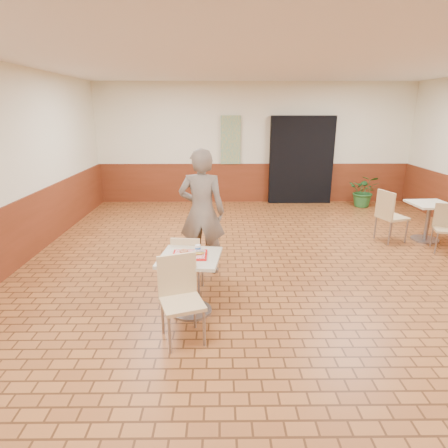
{
  "coord_description": "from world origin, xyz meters",
  "views": [
    {
      "loc": [
        -0.86,
        -4.69,
        2.33
      ],
      "look_at": [
        -0.82,
        -0.17,
        0.95
      ],
      "focal_mm": 30.0,
      "sensor_mm": 36.0,
      "label": 1
    }
  ],
  "objects_px": {
    "customer": "(202,212)",
    "serving_tray": "(190,255)",
    "main_table": "(190,275)",
    "chair_second_front": "(446,225)",
    "chair_main_front": "(180,294)",
    "chair_second_left": "(389,213)",
    "chair_main_back": "(187,262)",
    "potted_plant": "(364,191)",
    "second_table": "(429,215)",
    "ring_donut": "(184,251)",
    "long_john_donut": "(198,253)",
    "paper_cup": "(198,248)"
  },
  "relations": [
    {
      "from": "customer",
      "to": "serving_tray",
      "type": "xyz_separation_m",
      "value": [
        -0.09,
        -1.2,
        -0.19
      ]
    },
    {
      "from": "main_table",
      "to": "chair_second_front",
      "type": "relative_size",
      "value": 0.89
    },
    {
      "from": "chair_main_front",
      "to": "chair_second_left",
      "type": "height_order",
      "value": "chair_second_left"
    },
    {
      "from": "chair_main_front",
      "to": "customer",
      "type": "height_order",
      "value": "customer"
    },
    {
      "from": "chair_main_back",
      "to": "customer",
      "type": "distance_m",
      "value": 0.88
    },
    {
      "from": "main_table",
      "to": "potted_plant",
      "type": "bearing_deg",
      "value": 52.16
    },
    {
      "from": "second_table",
      "to": "chair_second_front",
      "type": "distance_m",
      "value": 0.5
    },
    {
      "from": "chair_main_back",
      "to": "chair_second_front",
      "type": "height_order",
      "value": "same"
    },
    {
      "from": "ring_donut",
      "to": "chair_second_left",
      "type": "relative_size",
      "value": 0.11
    },
    {
      "from": "ring_donut",
      "to": "chair_second_left",
      "type": "height_order",
      "value": "chair_second_left"
    },
    {
      "from": "chair_main_front",
      "to": "serving_tray",
      "type": "relative_size",
      "value": 2.27
    },
    {
      "from": "chair_main_back",
      "to": "potted_plant",
      "type": "distance_m",
      "value": 6.1
    },
    {
      "from": "serving_tray",
      "to": "chair_second_front",
      "type": "height_order",
      "value": "chair_second_front"
    },
    {
      "from": "main_table",
      "to": "chair_second_front",
      "type": "bearing_deg",
      "value": 25.91
    },
    {
      "from": "main_table",
      "to": "customer",
      "type": "distance_m",
      "value": 1.28
    },
    {
      "from": "ring_donut",
      "to": "long_john_donut",
      "type": "distance_m",
      "value": 0.18
    },
    {
      "from": "chair_main_front",
      "to": "chair_second_front",
      "type": "height_order",
      "value": "chair_main_front"
    },
    {
      "from": "customer",
      "to": "potted_plant",
      "type": "bearing_deg",
      "value": -129.01
    },
    {
      "from": "chair_main_front",
      "to": "long_john_donut",
      "type": "relative_size",
      "value": 5.57
    },
    {
      "from": "second_table",
      "to": "chair_second_left",
      "type": "relative_size",
      "value": 0.75
    },
    {
      "from": "customer",
      "to": "long_john_donut",
      "type": "height_order",
      "value": "customer"
    },
    {
      "from": "long_john_donut",
      "to": "chair_main_front",
      "type": "bearing_deg",
      "value": -108.3
    },
    {
      "from": "chair_main_back",
      "to": "second_table",
      "type": "relative_size",
      "value": 1.13
    },
    {
      "from": "chair_main_back",
      "to": "long_john_donut",
      "type": "bearing_deg",
      "value": 115.82
    },
    {
      "from": "chair_second_left",
      "to": "second_table",
      "type": "bearing_deg",
      "value": -104.93
    },
    {
      "from": "serving_tray",
      "to": "long_john_donut",
      "type": "relative_size",
      "value": 2.45
    },
    {
      "from": "chair_main_front",
      "to": "long_john_donut",
      "type": "bearing_deg",
      "value": 52.37
    },
    {
      "from": "chair_main_back",
      "to": "potted_plant",
      "type": "relative_size",
      "value": 1.0
    },
    {
      "from": "customer",
      "to": "potted_plant",
      "type": "xyz_separation_m",
      "value": [
        3.85,
        3.87,
        -0.52
      ]
    },
    {
      "from": "chair_main_front",
      "to": "ring_donut",
      "type": "distance_m",
      "value": 0.62
    },
    {
      "from": "paper_cup",
      "to": "chair_second_left",
      "type": "xyz_separation_m",
      "value": [
        3.34,
        2.44,
        -0.26
      ]
    },
    {
      "from": "long_john_donut",
      "to": "customer",
      "type": "bearing_deg",
      "value": 90.48
    },
    {
      "from": "second_table",
      "to": "chair_second_left",
      "type": "bearing_deg",
      "value": -177.09
    },
    {
      "from": "main_table",
      "to": "chair_main_front",
      "type": "height_order",
      "value": "chair_main_front"
    },
    {
      "from": "chair_main_back",
      "to": "chair_second_front",
      "type": "xyz_separation_m",
      "value": [
        4.28,
        1.58,
        -0.0
      ]
    },
    {
      "from": "chair_main_front",
      "to": "second_table",
      "type": "height_order",
      "value": "chair_main_front"
    },
    {
      "from": "serving_tray",
      "to": "paper_cup",
      "type": "xyz_separation_m",
      "value": [
        0.09,
        0.07,
        0.05
      ]
    },
    {
      "from": "second_table",
      "to": "chair_second_left",
      "type": "xyz_separation_m",
      "value": [
        -0.75,
        -0.04,
        0.05
      ]
    },
    {
      "from": "serving_tray",
      "to": "second_table",
      "type": "xyz_separation_m",
      "value": [
        4.18,
        2.55,
        -0.25
      ]
    },
    {
      "from": "main_table",
      "to": "chair_second_front",
      "type": "height_order",
      "value": "chair_second_front"
    },
    {
      "from": "chair_main_front",
      "to": "second_table",
      "type": "relative_size",
      "value": 1.27
    },
    {
      "from": "paper_cup",
      "to": "serving_tray",
      "type": "bearing_deg",
      "value": -141.19
    },
    {
      "from": "paper_cup",
      "to": "potted_plant",
      "type": "bearing_deg",
      "value": 52.41
    },
    {
      "from": "paper_cup",
      "to": "chair_second_front",
      "type": "distance_m",
      "value": 4.58
    },
    {
      "from": "long_john_donut",
      "to": "potted_plant",
      "type": "distance_m",
      "value": 6.38
    },
    {
      "from": "serving_tray",
      "to": "long_john_donut",
      "type": "xyz_separation_m",
      "value": [
        0.1,
        -0.01,
        0.03
      ]
    },
    {
      "from": "chair_second_left",
      "to": "potted_plant",
      "type": "height_order",
      "value": "chair_second_left"
    },
    {
      "from": "chair_second_left",
      "to": "main_table",
      "type": "bearing_deg",
      "value": 108.34
    },
    {
      "from": "customer",
      "to": "paper_cup",
      "type": "bearing_deg",
      "value": 95.96
    },
    {
      "from": "chair_second_left",
      "to": "chair_main_back",
      "type": "bearing_deg",
      "value": 102.35
    }
  ]
}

